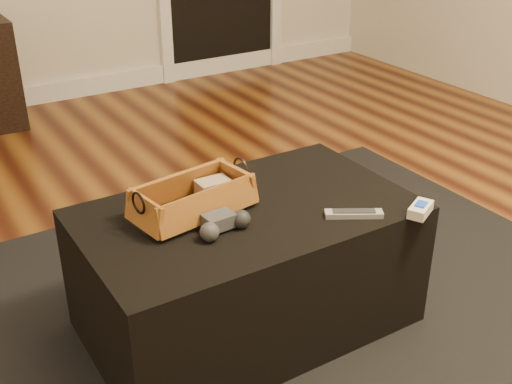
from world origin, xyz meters
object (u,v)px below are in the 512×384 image
tv_remote (191,210)px  wicker_basket (193,200)px  ottoman (247,267)px  cream_gadget (421,209)px  game_controller (223,224)px  silver_remote (354,214)px

tv_remote → wicker_basket: wicker_basket is taller
ottoman → tv_remote: tv_remote is taller
ottoman → cream_gadget: cream_gadget is taller
game_controller → cream_gadget: (0.55, -0.22, -0.01)m
wicker_basket → tv_remote: bearing=-134.2°
tv_remote → game_controller: bearing=-89.5°
game_controller → ottoman: bearing=32.9°
ottoman → tv_remote: size_ratio=5.21×
cream_gadget → game_controller: bearing=158.4°
wicker_basket → cream_gadget: bearing=-32.5°
tv_remote → game_controller: size_ratio=1.11×
tv_remote → wicker_basket: bearing=30.9°
tv_remote → cream_gadget: (0.58, -0.34, -0.01)m
wicker_basket → silver_remote: 0.47m
tv_remote → wicker_basket: 0.03m
ottoman → tv_remote: bearing=164.5°
tv_remote → game_controller: 0.13m
tv_remote → game_controller: (0.04, -0.13, 0.00)m
ottoman → wicker_basket: bearing=157.3°
wicker_basket → silver_remote: size_ratio=2.35×
ottoman → cream_gadget: size_ratio=9.12×
silver_remote → cream_gadget: bearing=-27.9°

